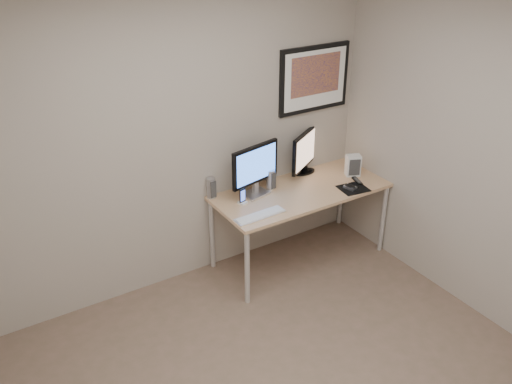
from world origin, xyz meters
TOP-DOWN VIEW (x-y plane):
  - room at (0.00, 0.45)m, footprint 3.60×3.60m
  - desk at (1.00, 1.35)m, footprint 1.60×0.70m
  - framed_art at (1.35, 1.68)m, footprint 0.75×0.04m
  - monitor_large at (0.60, 1.50)m, footprint 0.51×0.21m
  - monitor_tv at (1.24, 1.63)m, footprint 0.48×0.30m
  - speaker_left at (0.25, 1.65)m, footprint 0.08×0.08m
  - speaker_right at (0.78, 1.52)m, footprint 0.09×0.09m
  - phone_dock at (0.42, 1.41)m, footprint 0.08×0.08m
  - keyboard at (0.43, 1.15)m, footprint 0.45×0.13m
  - mousepad at (1.42, 1.12)m, footprint 0.28×0.25m
  - mouse at (1.39, 1.13)m, footprint 0.09×0.12m
  - remote at (1.54, 1.21)m, footprint 0.09×0.17m
  - fan_unit at (1.60, 1.35)m, footprint 0.16×0.14m

SIDE VIEW (x-z plane):
  - desk at x=1.00m, z-range 0.30..1.03m
  - mousepad at x=1.42m, z-range 0.73..0.73m
  - keyboard at x=0.43m, z-range 0.73..0.75m
  - remote at x=1.54m, z-range 0.73..0.75m
  - mouse at x=1.39m, z-range 0.73..0.77m
  - phone_dock at x=0.42m, z-range 0.73..0.87m
  - speaker_left at x=0.25m, z-range 0.73..0.92m
  - speaker_right at x=0.78m, z-range 0.73..0.92m
  - fan_unit at x=1.60m, z-range 0.73..0.93m
  - monitor_tv at x=1.24m, z-range 0.74..1.17m
  - monitor_large at x=0.60m, z-range 0.76..1.22m
  - framed_art at x=1.35m, z-range 1.32..1.92m
  - room at x=0.00m, z-range -0.16..3.44m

